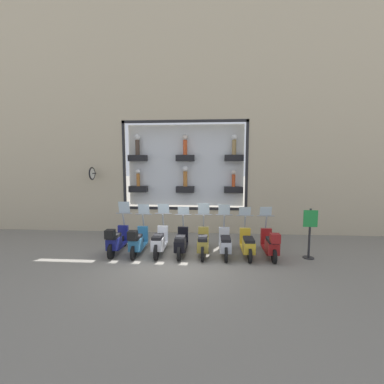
% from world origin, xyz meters
% --- Properties ---
extents(ground_plane, '(120.00, 120.00, 0.00)m').
position_xyz_m(ground_plane, '(0.00, 0.00, 0.00)').
color(ground_plane, gray).
extents(building_facade, '(1.20, 36.00, 10.36)m').
position_xyz_m(building_facade, '(3.60, 0.00, 5.29)').
color(building_facade, tan).
rests_on(building_facade, ground_plane).
extents(scooter_red_0, '(1.79, 0.61, 1.56)m').
position_xyz_m(scooter_red_0, '(0.49, -3.14, 0.46)').
color(scooter_red_0, black).
rests_on(scooter_red_0, ground_plane).
extents(scooter_yellow_1, '(1.79, 0.61, 1.55)m').
position_xyz_m(scooter_yellow_1, '(0.55, -2.40, 0.42)').
color(scooter_yellow_1, black).
rests_on(scooter_yellow_1, ground_plane).
extents(scooter_silver_2, '(1.80, 0.60, 1.63)m').
position_xyz_m(scooter_silver_2, '(0.55, -1.65, 0.43)').
color(scooter_silver_2, black).
rests_on(scooter_silver_2, ground_plane).
extents(scooter_olive_3, '(1.80, 0.60, 1.67)m').
position_xyz_m(scooter_olive_3, '(0.56, -0.91, 0.43)').
color(scooter_olive_3, black).
rests_on(scooter_olive_3, ground_plane).
extents(scooter_black_4, '(1.79, 0.61, 1.53)m').
position_xyz_m(scooter_black_4, '(0.55, -0.16, 0.42)').
color(scooter_black_4, black).
rests_on(scooter_black_4, ground_plane).
extents(scooter_white_5, '(1.80, 0.60, 1.63)m').
position_xyz_m(scooter_white_5, '(0.56, 0.58, 0.44)').
color(scooter_white_5, black).
rests_on(scooter_white_5, ground_plane).
extents(scooter_teal_6, '(1.79, 0.60, 1.60)m').
position_xyz_m(scooter_teal_6, '(0.49, 1.33, 0.46)').
color(scooter_teal_6, black).
rests_on(scooter_teal_6, ground_plane).
extents(scooter_navy_7, '(1.80, 0.61, 1.70)m').
position_xyz_m(scooter_navy_7, '(0.50, 2.07, 0.48)').
color(scooter_navy_7, black).
rests_on(scooter_navy_7, ground_plane).
extents(shop_sign_post, '(0.36, 0.45, 1.65)m').
position_xyz_m(shop_sign_post, '(0.53, -4.39, 0.89)').
color(shop_sign_post, '#232326').
rests_on(shop_sign_post, ground_plane).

